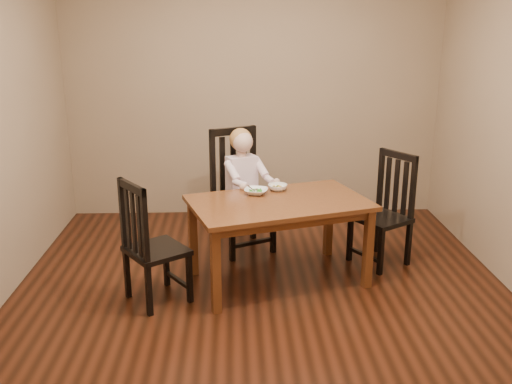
{
  "coord_description": "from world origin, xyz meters",
  "views": [
    {
      "loc": [
        -0.21,
        -4.12,
        2.11
      ],
      "look_at": [
        -0.04,
        0.25,
        0.77
      ],
      "focal_mm": 40.0,
      "sensor_mm": 36.0,
      "label": 1
    }
  ],
  "objects_px": {
    "toddler": "(243,178)",
    "chair_right": "(385,211)",
    "dining_table": "(279,210)",
    "chair_child": "(240,193)",
    "chair_left": "(150,245)",
    "bowl_veg": "(278,187)",
    "bowl_peas": "(256,191)"
  },
  "relations": [
    {
      "from": "toddler",
      "to": "bowl_peas",
      "type": "height_order",
      "value": "toddler"
    },
    {
      "from": "dining_table",
      "to": "toddler",
      "type": "height_order",
      "value": "toddler"
    },
    {
      "from": "bowl_veg",
      "to": "chair_left",
      "type": "bearing_deg",
      "value": -148.1
    },
    {
      "from": "chair_child",
      "to": "bowl_veg",
      "type": "bearing_deg",
      "value": 99.19
    },
    {
      "from": "chair_child",
      "to": "chair_left",
      "type": "xyz_separation_m",
      "value": [
        -0.69,
        -1.08,
        -0.08
      ]
    },
    {
      "from": "bowl_peas",
      "to": "chair_left",
      "type": "bearing_deg",
      "value": -147.47
    },
    {
      "from": "dining_table",
      "to": "toddler",
      "type": "relative_size",
      "value": 2.6
    },
    {
      "from": "chair_right",
      "to": "toddler",
      "type": "bearing_deg",
      "value": 41.94
    },
    {
      "from": "dining_table",
      "to": "toddler",
      "type": "distance_m",
      "value": 0.75
    },
    {
      "from": "chair_left",
      "to": "chair_right",
      "type": "xyz_separation_m",
      "value": [
        1.96,
        0.69,
        0.01
      ]
    },
    {
      "from": "toddler",
      "to": "chair_right",
      "type": "bearing_deg",
      "value": 139.15
    },
    {
      "from": "chair_left",
      "to": "chair_right",
      "type": "relative_size",
      "value": 0.98
    },
    {
      "from": "chair_child",
      "to": "bowl_peas",
      "type": "bearing_deg",
      "value": 77.11
    },
    {
      "from": "chair_right",
      "to": "bowl_peas",
      "type": "bearing_deg",
      "value": 65.34
    },
    {
      "from": "chair_child",
      "to": "toddler",
      "type": "xyz_separation_m",
      "value": [
        0.03,
        -0.05,
        0.16
      ]
    },
    {
      "from": "dining_table",
      "to": "chair_right",
      "type": "distance_m",
      "value": 1.04
    },
    {
      "from": "dining_table",
      "to": "bowl_veg",
      "type": "bearing_deg",
      "value": 87.95
    },
    {
      "from": "chair_left",
      "to": "bowl_peas",
      "type": "xyz_separation_m",
      "value": [
        0.82,
        0.52,
        0.26
      ]
    },
    {
      "from": "dining_table",
      "to": "bowl_veg",
      "type": "height_order",
      "value": "bowl_veg"
    },
    {
      "from": "bowl_veg",
      "to": "toddler",
      "type": "bearing_deg",
      "value": 126.08
    },
    {
      "from": "chair_child",
      "to": "chair_right",
      "type": "relative_size",
      "value": 1.14
    },
    {
      "from": "dining_table",
      "to": "chair_left",
      "type": "distance_m",
      "value": 1.06
    },
    {
      "from": "chair_child",
      "to": "bowl_veg",
      "type": "height_order",
      "value": "chair_child"
    },
    {
      "from": "toddler",
      "to": "bowl_veg",
      "type": "distance_m",
      "value": 0.49
    },
    {
      "from": "chair_left",
      "to": "bowl_peas",
      "type": "distance_m",
      "value": 1.0
    },
    {
      "from": "dining_table",
      "to": "chair_right",
      "type": "height_order",
      "value": "chair_right"
    },
    {
      "from": "bowl_peas",
      "to": "toddler",
      "type": "bearing_deg",
      "value": 101.49
    },
    {
      "from": "chair_right",
      "to": "chair_child",
      "type": "bearing_deg",
      "value": 40.06
    },
    {
      "from": "chair_child",
      "to": "chair_right",
      "type": "height_order",
      "value": "chair_child"
    },
    {
      "from": "chair_right",
      "to": "toddler",
      "type": "distance_m",
      "value": 1.31
    },
    {
      "from": "chair_child",
      "to": "bowl_peas",
      "type": "relative_size",
      "value": 5.92
    },
    {
      "from": "dining_table",
      "to": "chair_child",
      "type": "relative_size",
      "value": 1.4
    }
  ]
}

